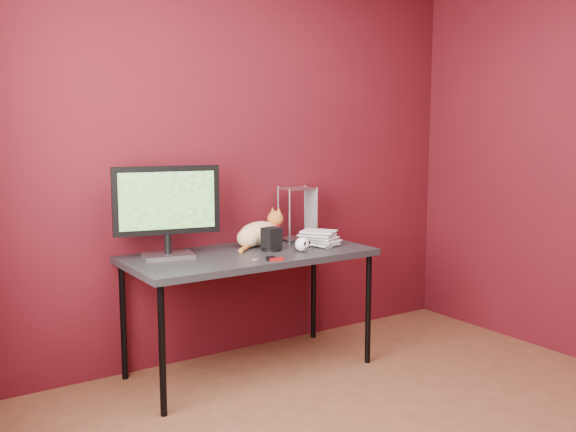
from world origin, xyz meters
TOP-DOWN VIEW (x-y plane):
  - room at (0.00, 0.00)m, footprint 3.52×3.52m
  - desk at (-0.15, 1.37)m, footprint 1.50×0.70m
  - monitor at (-0.62, 1.51)m, footprint 0.61×0.26m
  - cat at (0.02, 1.54)m, footprint 0.45×0.31m
  - skull_mug at (0.14, 1.22)m, footprint 0.09×0.09m
  - speaker at (0.00, 1.36)m, footprint 0.13×0.13m
  - book_stack at (0.28, 1.31)m, footprint 0.26×0.27m
  - wire_rack at (0.35, 1.59)m, footprint 0.22×0.19m
  - pocket_knife at (-0.14, 1.08)m, footprint 0.08×0.05m
  - black_gadget at (-0.16, 1.10)m, footprint 0.05×0.04m
  - washer at (-0.23, 1.16)m, footprint 0.04×0.04m

SIDE VIEW (x-z plane):
  - desk at x=-0.15m, z-range 0.32..1.07m
  - washer at x=-0.23m, z-range 0.75..0.75m
  - pocket_knife at x=-0.14m, z-range 0.75..0.77m
  - black_gadget at x=-0.16m, z-range 0.75..0.77m
  - skull_mug at x=0.14m, z-range 0.75..0.84m
  - speaker at x=0.00m, z-range 0.75..0.89m
  - cat at x=0.02m, z-range 0.71..0.95m
  - wire_rack at x=0.35m, z-range 0.75..1.11m
  - monitor at x=-0.62m, z-range 0.78..1.32m
  - book_stack at x=0.28m, z-range 0.75..1.82m
  - room at x=0.00m, z-range 0.14..2.75m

